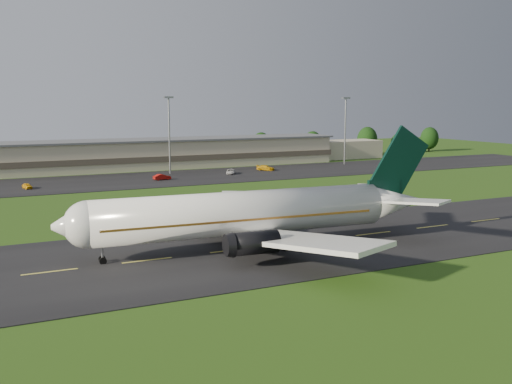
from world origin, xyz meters
name	(u,v)px	position (x,y,z in m)	size (l,w,h in m)	color
ground	(307,242)	(0.00, 0.00, 0.00)	(360.00, 360.00, 0.00)	#224411
taxiway	(307,242)	(0.00, 0.00, 0.05)	(220.00, 30.00, 0.10)	black
apron	(160,179)	(0.00, 72.00, 0.05)	(260.00, 30.00, 0.10)	black
airliner	(249,214)	(-8.69, -0.06, 4.66)	(51.30, 42.08, 15.57)	white
terminal	(158,154)	(6.40, 96.18, 3.99)	(145.00, 16.00, 8.40)	tan
light_mast_centre	(169,126)	(5.00, 80.00, 12.74)	(2.40, 1.20, 20.35)	gray
light_mast_east	(345,123)	(60.00, 80.00, 12.74)	(2.40, 1.20, 20.35)	gray
tree_line	(229,145)	(32.92, 106.13, 4.98)	(196.28, 9.26, 10.41)	black
service_vehicle_a	(27,186)	(-31.04, 67.66, 0.70)	(1.41, 3.50, 1.19)	#E3A20D
service_vehicle_b	(162,177)	(-0.32, 69.07, 0.81)	(1.50, 4.30, 1.42)	#940E09
service_vehicle_c	(231,172)	(19.36, 72.88, 0.73)	(2.10, 4.55, 1.26)	silver
service_vehicle_d	(266,168)	(31.17, 75.93, 0.83)	(2.05, 5.04, 1.46)	#DA9E0C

